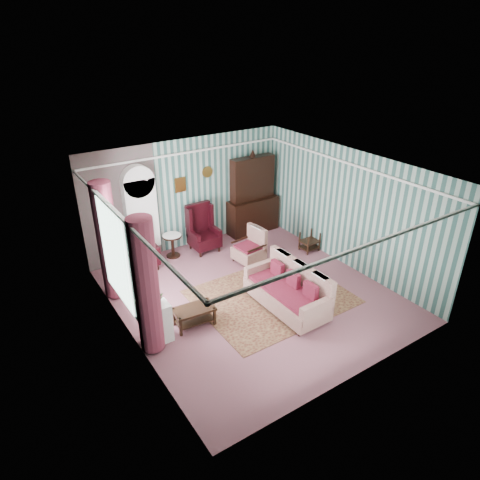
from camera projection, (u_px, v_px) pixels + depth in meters
floor at (252, 295)px, 9.55m from camera, size 6.00×6.00×0.00m
room_shell at (223, 215)px, 8.48m from camera, size 5.53×6.02×2.91m
bookcase at (142, 219)px, 10.51m from camera, size 0.80×0.28×2.24m
dresser_hutch at (253, 193)px, 11.98m from camera, size 1.50×0.56×2.36m
wingback_left at (140, 246)px, 10.31m from camera, size 0.76×0.80×1.25m
wingback_right at (204, 229)px, 11.17m from camera, size 0.76×0.80×1.25m
seated_woman at (140, 247)px, 10.33m from camera, size 0.44×0.40×1.18m
round_side_table at (173, 246)px, 11.01m from camera, size 0.50×0.50×0.60m
nest_table at (310, 241)px, 11.31m from camera, size 0.45×0.38×0.54m
plant_stand at (156, 324)px, 7.97m from camera, size 0.55×0.35×0.80m
rug at (271, 296)px, 9.47m from camera, size 3.20×2.60×0.01m
sofa at (287, 287)px, 8.88m from camera, size 1.13×1.98×1.04m
floral_armchair at (249, 245)px, 10.69m from camera, size 0.88×0.82×0.93m
coffee_table at (194, 317)px, 8.49m from camera, size 0.85×0.53×0.40m
potted_plant_a at (154, 302)px, 7.59m from camera, size 0.39×0.36×0.37m
potted_plant_b at (154, 290)px, 7.82m from camera, size 0.34×0.32×0.51m
potted_plant_c at (149, 296)px, 7.77m from camera, size 0.25×0.25×0.35m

